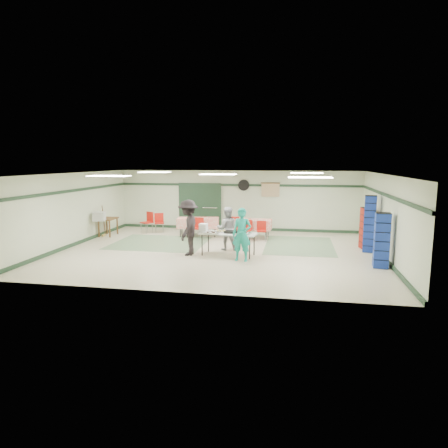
% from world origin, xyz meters
% --- Properties ---
extents(floor, '(11.00, 11.00, 0.00)m').
position_xyz_m(floor, '(0.00, 0.00, 0.00)').
color(floor, beige).
rests_on(floor, ground).
extents(ceiling, '(11.00, 11.00, 0.00)m').
position_xyz_m(ceiling, '(0.00, 0.00, 2.70)').
color(ceiling, silver).
rests_on(ceiling, wall_back).
extents(wall_back, '(11.00, 0.00, 11.00)m').
position_xyz_m(wall_back, '(0.00, 4.50, 1.35)').
color(wall_back, beige).
rests_on(wall_back, floor).
extents(wall_front, '(11.00, 0.00, 11.00)m').
position_xyz_m(wall_front, '(0.00, -4.50, 1.35)').
color(wall_front, beige).
rests_on(wall_front, floor).
extents(wall_left, '(0.00, 9.00, 9.00)m').
position_xyz_m(wall_left, '(-5.50, 0.00, 1.35)').
color(wall_left, beige).
rests_on(wall_left, floor).
extents(wall_right, '(0.00, 9.00, 9.00)m').
position_xyz_m(wall_right, '(5.50, 0.00, 1.35)').
color(wall_right, beige).
rests_on(wall_right, floor).
extents(trim_back, '(11.00, 0.06, 0.10)m').
position_xyz_m(trim_back, '(0.00, 4.47, 2.05)').
color(trim_back, '#1E3724').
rests_on(trim_back, wall_back).
extents(baseboard_back, '(11.00, 0.06, 0.12)m').
position_xyz_m(baseboard_back, '(0.00, 4.47, 0.06)').
color(baseboard_back, '#1E3724').
rests_on(baseboard_back, floor).
extents(trim_left, '(0.06, 9.00, 0.10)m').
position_xyz_m(trim_left, '(-5.47, 0.00, 2.05)').
color(trim_left, '#1E3724').
rests_on(trim_left, wall_back).
extents(baseboard_left, '(0.06, 9.00, 0.12)m').
position_xyz_m(baseboard_left, '(-5.47, 0.00, 0.06)').
color(baseboard_left, '#1E3724').
rests_on(baseboard_left, floor).
extents(trim_right, '(0.06, 9.00, 0.10)m').
position_xyz_m(trim_right, '(5.47, 0.00, 2.05)').
color(trim_right, '#1E3724').
rests_on(trim_right, wall_back).
extents(baseboard_right, '(0.06, 9.00, 0.12)m').
position_xyz_m(baseboard_right, '(5.47, 0.00, 0.06)').
color(baseboard_right, '#1E3724').
rests_on(baseboard_right, floor).
extents(green_patch_a, '(3.50, 3.00, 0.01)m').
position_xyz_m(green_patch_a, '(-2.50, 1.00, 0.00)').
color(green_patch_a, slate).
rests_on(green_patch_a, floor).
extents(green_patch_b, '(2.50, 3.50, 0.01)m').
position_xyz_m(green_patch_b, '(2.80, 1.50, 0.00)').
color(green_patch_b, slate).
rests_on(green_patch_b, floor).
extents(double_door_left, '(0.90, 0.06, 2.10)m').
position_xyz_m(double_door_left, '(-2.20, 4.44, 1.05)').
color(double_door_left, gray).
rests_on(double_door_left, floor).
extents(double_door_right, '(0.90, 0.06, 2.10)m').
position_xyz_m(double_door_right, '(-1.25, 4.44, 1.05)').
color(double_door_right, gray).
rests_on(double_door_right, floor).
extents(door_frame, '(2.00, 0.03, 2.15)m').
position_xyz_m(door_frame, '(-1.73, 4.42, 1.05)').
color(door_frame, '#1E3724').
rests_on(door_frame, floor).
extents(wall_fan, '(0.50, 0.10, 0.50)m').
position_xyz_m(wall_fan, '(0.30, 4.44, 2.05)').
color(wall_fan, black).
rests_on(wall_fan, wall_back).
extents(scroll_banner, '(0.80, 0.02, 0.60)m').
position_xyz_m(scroll_banner, '(1.50, 4.44, 1.85)').
color(scroll_banner, tan).
rests_on(scroll_banner, wall_back).
extents(serving_table, '(1.97, 1.01, 0.76)m').
position_xyz_m(serving_table, '(0.44, -0.53, 0.72)').
color(serving_table, beige).
rests_on(serving_table, floor).
extents(sheet_tray_right, '(0.59, 0.48, 0.02)m').
position_xyz_m(sheet_tray_right, '(0.93, -0.63, 0.77)').
color(sheet_tray_right, silver).
rests_on(sheet_tray_right, serving_table).
extents(sheet_tray_mid, '(0.64, 0.52, 0.02)m').
position_xyz_m(sheet_tray_mid, '(0.30, -0.37, 0.77)').
color(sheet_tray_mid, silver).
rests_on(sheet_tray_mid, serving_table).
extents(sheet_tray_left, '(0.63, 0.51, 0.02)m').
position_xyz_m(sheet_tray_left, '(-0.13, -0.65, 0.77)').
color(sheet_tray_left, silver).
rests_on(sheet_tray_left, serving_table).
extents(baking_pan, '(0.51, 0.36, 0.08)m').
position_xyz_m(baking_pan, '(0.56, -0.53, 0.80)').
color(baking_pan, black).
rests_on(baking_pan, serving_table).
extents(foam_box_stack, '(0.28, 0.26, 0.29)m').
position_xyz_m(foam_box_stack, '(-0.41, -0.52, 0.91)').
color(foam_box_stack, white).
rests_on(foam_box_stack, serving_table).
extents(volunteer_teal, '(0.66, 0.48, 1.68)m').
position_xyz_m(volunteer_teal, '(0.98, -1.17, 0.84)').
color(volunteer_teal, '#169786').
rests_on(volunteer_teal, floor).
extents(volunteer_grey, '(0.82, 0.68, 1.54)m').
position_xyz_m(volunteer_grey, '(0.26, 0.28, 0.77)').
color(volunteer_grey, '#96959B').
rests_on(volunteer_grey, floor).
extents(volunteer_dark, '(0.70, 1.21, 1.86)m').
position_xyz_m(volunteer_dark, '(-0.89, -0.69, 0.93)').
color(volunteer_dark, black).
rests_on(volunteer_dark, floor).
extents(dining_table_a, '(1.75, 0.87, 0.77)m').
position_xyz_m(dining_table_a, '(0.80, 2.68, 0.57)').
color(dining_table_a, red).
rests_on(dining_table_a, floor).
extents(dining_table_b, '(1.82, 1.04, 0.77)m').
position_xyz_m(dining_table_b, '(-1.40, 2.68, 0.57)').
color(dining_table_b, red).
rests_on(dining_table_b, floor).
extents(chair_a, '(0.44, 0.44, 0.82)m').
position_xyz_m(chair_a, '(0.75, 2.11, 0.50)').
color(chair_a, '#AF230E').
rests_on(chair_a, floor).
extents(chair_b, '(0.46, 0.46, 0.93)m').
position_xyz_m(chair_b, '(0.20, 2.12, 0.57)').
color(chair_b, '#AF230E').
rests_on(chair_b, floor).
extents(chair_c, '(0.41, 0.41, 0.79)m').
position_xyz_m(chair_c, '(1.32, 2.11, 0.48)').
color(chair_c, '#AF230E').
rests_on(chair_c, floor).
extents(chair_d, '(0.46, 0.46, 0.86)m').
position_xyz_m(chair_d, '(-1.24, 2.11, 0.52)').
color(chair_d, '#AF230E').
rests_on(chair_d, floor).
extents(chair_loose_a, '(0.52, 0.52, 0.85)m').
position_xyz_m(chair_loose_a, '(-3.27, 3.16, 0.52)').
color(chair_loose_a, '#AF230E').
rests_on(chair_loose_a, floor).
extents(chair_loose_b, '(0.59, 0.59, 0.93)m').
position_xyz_m(chair_loose_b, '(-3.70, 2.96, 0.57)').
color(chair_loose_b, '#AF230E').
rests_on(chair_loose_b, floor).
extents(crate_stack_blue_a, '(0.43, 0.43, 1.97)m').
position_xyz_m(crate_stack_blue_a, '(5.15, 0.83, 0.98)').
color(crate_stack_blue_a, '#192E9A').
rests_on(crate_stack_blue_a, floor).
extents(crate_stack_red, '(0.45, 0.45, 1.49)m').
position_xyz_m(crate_stack_red, '(5.15, 1.39, 0.75)').
color(crate_stack_red, maroon).
rests_on(crate_stack_red, floor).
extents(crate_stack_blue_b, '(0.46, 0.46, 1.64)m').
position_xyz_m(crate_stack_blue_b, '(5.15, -1.25, 0.82)').
color(crate_stack_blue_b, '#192E9A').
rests_on(crate_stack_blue_b, floor).
extents(printer_table, '(0.61, 0.93, 0.74)m').
position_xyz_m(printer_table, '(-5.15, 2.08, 0.64)').
color(printer_table, brown).
rests_on(printer_table, floor).
extents(office_printer, '(0.53, 0.49, 0.36)m').
position_xyz_m(office_printer, '(-5.15, 1.33, 0.93)').
color(office_printer, '#B4B3AF').
rests_on(office_printer, printer_table).
extents(broom, '(0.08, 0.21, 1.28)m').
position_xyz_m(broom, '(-5.23, 1.86, 0.67)').
color(broom, brown).
rests_on(broom, floor).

